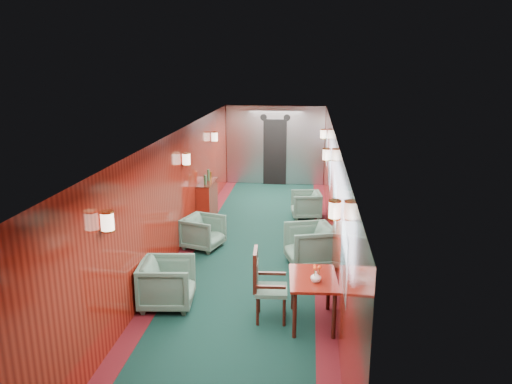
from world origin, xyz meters
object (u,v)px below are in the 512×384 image
at_px(dining_table, 313,285).
at_px(side_chair, 264,282).
at_px(credenza, 207,200).
at_px(armchair_left_near, 167,283).
at_px(armchair_right_near, 310,245).
at_px(armchair_right_far, 306,205).
at_px(armchair_left_far, 203,232).

bearing_deg(dining_table, side_chair, 172.71).
height_order(credenza, armchair_left_near, credenza).
height_order(dining_table, side_chair, side_chair).
bearing_deg(armchair_right_near, side_chair, -33.86).
distance_m(armchair_right_near, armchair_right_far, 2.91).
height_order(credenza, armchair_right_near, credenza).
distance_m(dining_table, credenza, 5.24).
xyz_separation_m(armchair_right_near, armchair_right_far, (-0.10, 2.90, -0.06)).
bearing_deg(armchair_left_far, credenza, 26.53).
height_order(side_chair, armchair_right_far, side_chair).
relative_size(armchair_left_far, armchair_right_near, 0.87).
relative_size(side_chair, credenza, 0.89).
bearing_deg(armchair_left_far, dining_table, -124.27).
bearing_deg(armchair_left_far, armchair_left_near, -163.36).
distance_m(side_chair, armchair_left_far, 3.13).
bearing_deg(side_chair, armchair_left_far, 115.37).
relative_size(credenza, armchair_right_near, 1.45).
bearing_deg(armchair_left_far, side_chair, -133.95).
height_order(armchair_left_far, armchair_right_near, armchair_right_near).
bearing_deg(armchair_left_near, armchair_right_far, -29.30).
bearing_deg(armchair_right_far, armchair_left_near, -31.18).
distance_m(dining_table, armchair_left_far, 3.56).
height_order(armchair_left_near, armchair_left_far, armchair_left_near).
bearing_deg(credenza, side_chair, -68.68).
height_order(armchair_left_near, armchair_right_near, armchair_right_near).
distance_m(credenza, armchair_right_far, 2.38).
bearing_deg(armchair_left_near, side_chair, -105.13).
height_order(dining_table, credenza, credenza).
height_order(side_chair, armchair_left_near, side_chair).
height_order(armchair_right_near, armchair_right_far, armchair_right_near).
bearing_deg(dining_table, armchair_right_far, 88.19).
bearing_deg(armchair_right_far, credenza, -86.68).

